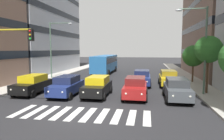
% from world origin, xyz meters
% --- Properties ---
extents(ground_plane, '(180.00, 180.00, 0.00)m').
position_xyz_m(ground_plane, '(0.00, 0.00, 0.00)').
color(ground_plane, '#262628').
extents(building_right_block_0, '(8.58, 19.23, 23.87)m').
position_xyz_m(building_right_block_0, '(15.14, -21.91, 11.93)').
color(building_right_block_0, '#ADB2BC').
rests_on(building_right_block_0, ground_plane).
extents(crosswalk_markings, '(8.55, 2.80, 0.01)m').
position_xyz_m(crosswalk_markings, '(-0.00, 0.00, 0.00)').
color(crosswalk_markings, silver).
rests_on(crosswalk_markings, ground_plane).
extents(car_0, '(2.02, 4.44, 1.72)m').
position_xyz_m(car_0, '(-6.40, -4.78, 0.89)').
color(car_0, '#474C51').
rests_on(car_0, ground_plane).
extents(car_1, '(2.02, 4.44, 1.72)m').
position_xyz_m(car_1, '(-3.07, -4.95, 0.89)').
color(car_1, maroon).
rests_on(car_1, ground_plane).
extents(car_2, '(2.02, 4.44, 1.72)m').
position_xyz_m(car_2, '(0.17, -4.88, 0.89)').
color(car_2, black).
rests_on(car_2, ground_plane).
extents(car_3, '(2.02, 4.44, 1.72)m').
position_xyz_m(car_3, '(2.89, -4.63, 0.89)').
color(car_3, navy).
rests_on(car_3, ground_plane).
extents(car_4, '(2.02, 4.44, 1.72)m').
position_xyz_m(car_4, '(6.23, -4.82, 0.89)').
color(car_4, black).
rests_on(car_4, ground_plane).
extents(car_row2_0, '(2.02, 4.44, 1.72)m').
position_xyz_m(car_row2_0, '(-6.34, -11.00, 0.89)').
color(car_row2_0, gold).
rests_on(car_row2_0, ground_plane).
extents(car_row2_1, '(2.02, 4.44, 1.72)m').
position_xyz_m(car_row2_1, '(-3.45, -10.75, 0.89)').
color(car_row2_1, navy).
rests_on(car_row2_1, ground_plane).
extents(bus_behind_traffic, '(2.78, 10.50, 3.00)m').
position_xyz_m(bus_behind_traffic, '(2.89, -21.13, 1.86)').
color(bus_behind_traffic, '#286BAD').
rests_on(bus_behind_traffic, ground_plane).
extents(street_lamp_left, '(2.66, 0.28, 7.49)m').
position_xyz_m(street_lamp_left, '(-8.52, -6.72, 4.68)').
color(street_lamp_left, '#4C6B56').
rests_on(street_lamp_left, sidewalk_left).
extents(street_lamp_right, '(3.19, 0.28, 7.50)m').
position_xyz_m(street_lamp_right, '(8.41, -13.92, 4.74)').
color(street_lamp_right, '#4C6B56').
rests_on(street_lamp_right, sidewalk_right).
extents(street_tree_1, '(2.39, 2.39, 5.09)m').
position_xyz_m(street_tree_1, '(-9.30, -7.24, 4.02)').
color(street_tree_1, '#513823').
rests_on(street_tree_1, sidewalk_left).
extents(street_tree_2, '(2.54, 2.54, 4.38)m').
position_xyz_m(street_tree_2, '(-9.40, -13.54, 3.25)').
color(street_tree_2, '#513823').
rests_on(street_tree_2, sidewalk_left).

